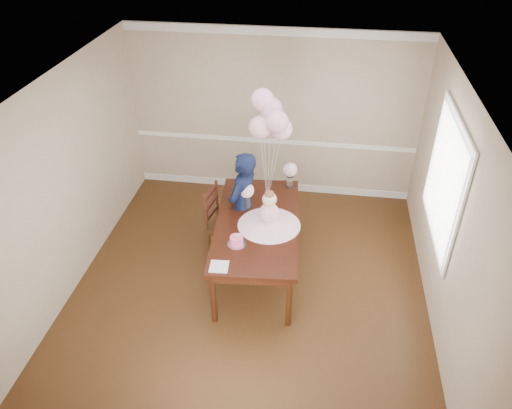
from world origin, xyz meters
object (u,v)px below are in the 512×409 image
object	(u,v)px
dining_table_top	(257,224)
birthday_cake	(237,240)
woman	(243,206)
dining_chair_seat	(226,226)

from	to	relation	value
dining_table_top	birthday_cake	xyz separation A→B (m)	(-0.17, -0.49, 0.09)
dining_table_top	woman	size ratio (longest dim) A/B	1.34
dining_chair_seat	woman	xyz separation A→B (m)	(0.23, 0.05, 0.33)
dining_table_top	dining_chair_seat	xyz separation A→B (m)	(-0.47, 0.29, -0.30)
dining_table_top	birthday_cake	world-z (taller)	birthday_cake
dining_table_top	birthday_cake	distance (m)	0.53
birthday_cake	woman	distance (m)	0.83
dining_table_top	woman	distance (m)	0.42
dining_table_top	birthday_cake	size ratio (longest dim) A/B	13.33
birthday_cake	woman	bearing A→B (deg)	94.56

